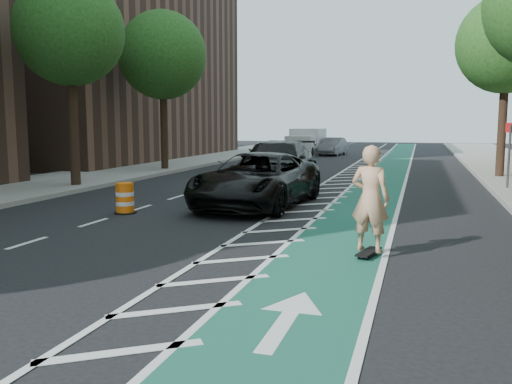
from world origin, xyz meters
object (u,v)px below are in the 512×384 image
at_px(suv_near, 257,180).
at_px(skateboarder, 370,198).
at_px(suv_far, 276,164).
at_px(barrel_a, 125,199).

bearing_deg(suv_near, skateboarder, -50.77).
bearing_deg(suv_far, skateboarder, -67.90).
xyz_separation_m(suv_near, suv_far, (-0.66, 4.71, 0.09)).
bearing_deg(skateboarder, suv_near, -40.70).
height_order(skateboarder, barrel_a, skateboarder).
distance_m(suv_near, suv_far, 4.76).
height_order(suv_near, suv_far, suv_far).
xyz_separation_m(skateboarder, suv_near, (-3.77, 5.31, -0.31)).
distance_m(skateboarder, barrel_a, 7.54).
height_order(suv_far, barrel_a, suv_far).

